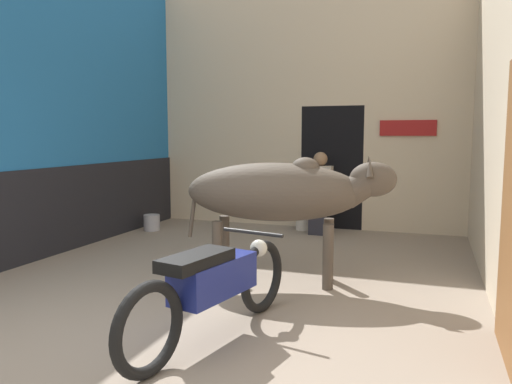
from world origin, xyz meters
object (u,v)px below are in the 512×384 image
(shopkeeper_seated, at_px, (319,190))
(plastic_stool, at_px, (304,215))
(cow, at_px, (283,193))
(bucket, at_px, (152,223))
(motorcycle_near, at_px, (214,284))

(shopkeeper_seated, bearing_deg, plastic_stool, 146.59)
(cow, xyz_separation_m, shopkeeper_seated, (-0.20, 2.72, -0.26))
(cow, distance_m, bucket, 3.58)
(plastic_stool, xyz_separation_m, bucket, (-2.32, -0.87, -0.12))
(motorcycle_near, xyz_separation_m, bucket, (-2.76, 3.65, -0.30))
(motorcycle_near, xyz_separation_m, shopkeeper_seated, (-0.13, 4.33, 0.26))
(plastic_stool, height_order, bucket, plastic_stool)
(shopkeeper_seated, xyz_separation_m, plastic_stool, (-0.30, 0.20, -0.44))
(plastic_stool, relative_size, bucket, 1.80)
(plastic_stool, bearing_deg, cow, -80.34)
(motorcycle_near, height_order, bucket, motorcycle_near)
(plastic_stool, distance_m, bucket, 2.49)
(motorcycle_near, bearing_deg, cow, 87.68)
(cow, xyz_separation_m, motorcycle_near, (-0.07, -1.61, -0.52))
(plastic_stool, bearing_deg, shopkeeper_seated, -33.41)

